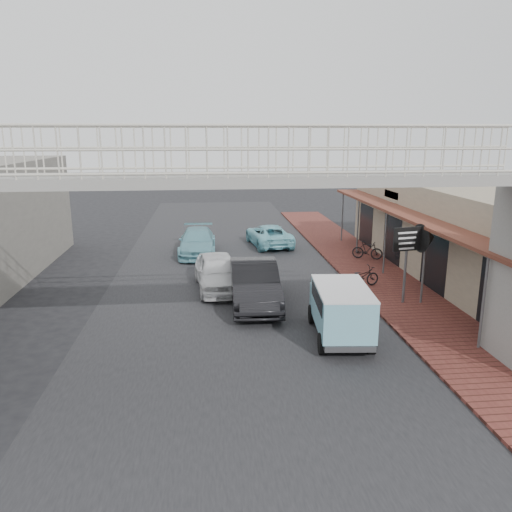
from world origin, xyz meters
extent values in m
plane|color=black|center=(0.00, 0.00, 0.00)|extent=(120.00, 120.00, 0.00)
cube|color=black|center=(0.00, 0.00, 0.01)|extent=(10.00, 60.00, 0.01)
cube|color=brown|center=(6.50, 3.00, 0.05)|extent=(3.00, 40.00, 0.10)
cube|color=gray|center=(11.00, 4.00, 2.00)|extent=(6.00, 18.00, 4.00)
cube|color=brown|center=(7.70, 4.00, 2.90)|extent=(1.80, 18.00, 0.12)
cube|color=silver|center=(8.05, 7.50, 3.30)|extent=(0.08, 2.60, 0.90)
cube|color=#B21914|center=(8.05, 1.00, 3.30)|extent=(0.08, 2.20, 0.80)
cube|color=gray|center=(0.00, -4.00, 5.12)|extent=(14.00, 2.00, 0.24)
cube|color=beige|center=(0.00, -3.05, 5.79)|extent=(14.00, 0.08, 1.10)
cube|color=beige|center=(0.00, -4.95, 5.79)|extent=(14.00, 0.08, 1.10)
imported|color=white|center=(-0.50, 3.74, 0.72)|extent=(2.08, 4.38, 1.45)
imported|color=black|center=(0.78, 1.71, 0.80)|extent=(1.78, 4.88, 1.60)
imported|color=#7AC7D4|center=(2.59, 11.57, 0.60)|extent=(2.53, 4.54, 1.20)
imported|color=#67A5B3|center=(-1.40, 9.86, 0.66)|extent=(1.95, 4.61, 1.33)
cylinder|color=black|center=(2.53, -0.35, 0.31)|extent=(0.27, 0.64, 0.63)
cylinder|color=black|center=(3.91, -0.48, 0.31)|extent=(0.27, 0.64, 0.63)
cylinder|color=black|center=(2.31, -2.76, 0.31)|extent=(0.27, 0.64, 0.63)
cylinder|color=black|center=(3.70, -2.88, 0.31)|extent=(0.27, 0.64, 0.63)
cube|color=#76B7CC|center=(3.09, -1.88, 1.05)|extent=(1.77, 2.98, 1.21)
cube|color=#76B7CC|center=(3.24, -0.24, 0.85)|extent=(1.51, 0.93, 0.80)
cube|color=black|center=(3.09, -1.88, 1.39)|extent=(1.76, 2.45, 0.45)
cube|color=silver|center=(3.09, -1.88, 1.68)|extent=(1.79, 2.99, 0.05)
imported|color=black|center=(5.30, 3.18, 0.52)|extent=(1.68, 0.90, 0.84)
imported|color=black|center=(7.00, 7.60, 0.55)|extent=(1.54, 1.03, 0.90)
cylinder|color=#59595B|center=(6.25, 1.09, 1.49)|extent=(0.10, 0.10, 2.78)
cube|color=black|center=(6.25, 1.06, 2.50)|extent=(1.14, 0.27, 0.86)
cone|color=black|center=(7.05, 1.21, 2.50)|extent=(0.76, 1.14, 1.05)
cube|color=white|center=(6.21, 1.02, 2.45)|extent=(0.75, 0.15, 0.58)
camera|label=1|loc=(-0.93, -15.77, 6.18)|focal=35.00mm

